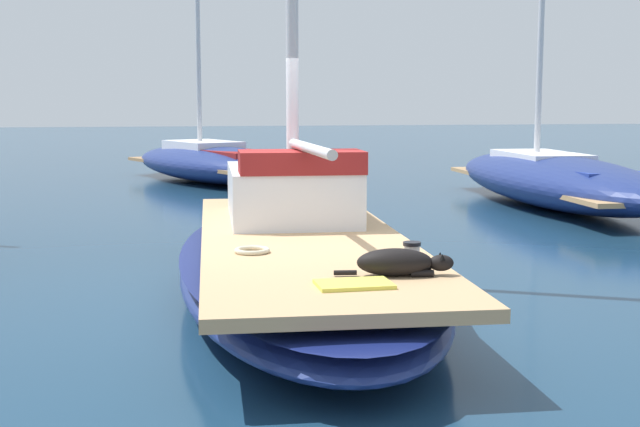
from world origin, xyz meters
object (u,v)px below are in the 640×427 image
sailboat_main (302,265)px  deck_winch (412,255)px  deck_towel (354,284)px  moored_boat_far_astern (213,162)px  dog_black (399,263)px  moored_boat_starboard_side (553,178)px  coiled_rope (252,250)px

sailboat_main → deck_winch: 2.00m
deck_towel → moored_boat_far_astern: (-0.05, 15.28, -0.16)m
moored_boat_far_astern → deck_winch: bearing=-87.3°
sailboat_main → deck_winch: size_ratio=35.09×
deck_winch → deck_towel: 0.90m
dog_black → moored_boat_starboard_side: size_ratio=0.12×
sailboat_main → moored_boat_far_astern: moored_boat_far_astern is taller
sailboat_main → moored_boat_far_astern: bearing=90.3°
dog_black → moored_boat_far_astern: 14.99m
coiled_rope → moored_boat_starboard_side: (6.70, 7.58, -0.14)m
dog_black → moored_boat_starboard_side: bearing=57.2°
dog_black → deck_towel: size_ratio=1.70×
dog_black → coiled_rope: (-1.03, 1.23, -0.08)m
moored_boat_far_astern → coiled_rope: bearing=-92.3°
sailboat_main → deck_winch: bearing=-71.8°
deck_towel → deck_winch: bearing=44.4°
deck_winch → moored_boat_starboard_side: 10.09m
coiled_rope → moored_boat_starboard_side: moored_boat_starboard_side is taller
coiled_rope → deck_winch: bearing=-36.2°
sailboat_main → deck_towel: deck_towel is taller
coiled_rope → dog_black: bearing=-50.2°
dog_black → moored_boat_far_astern: moored_boat_far_astern is taller
deck_winch → coiled_rope: bearing=143.8°
deck_towel → moored_boat_far_astern: moored_boat_far_astern is taller
moored_boat_starboard_side → moored_boat_far_astern: bearing=134.9°
deck_winch → moored_boat_starboard_side: (5.47, 8.48, -0.22)m
dog_black → moored_boat_starboard_side: 10.48m
moored_boat_far_astern → dog_black: bearing=-88.2°
dog_black → deck_winch: size_ratio=4.54×
dog_black → deck_towel: dog_black is taller
deck_towel → moored_boat_far_astern: bearing=90.2°
coiled_rope → deck_towel: 1.64m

